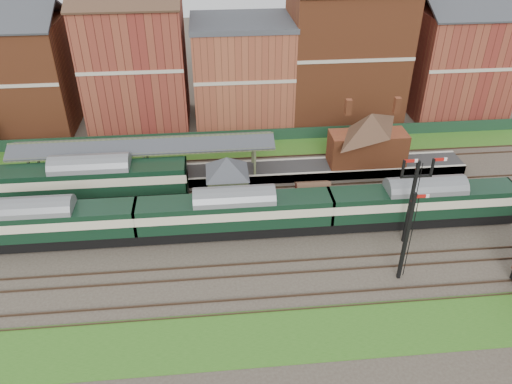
{
  "coord_description": "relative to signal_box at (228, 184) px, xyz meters",
  "views": [
    {
      "loc": [
        -4.16,
        -35.52,
        27.16
      ],
      "look_at": [
        -0.51,
        2.0,
        3.0
      ],
      "focal_mm": 35.0,
      "sensor_mm": 36.0,
      "label": 1
    }
  ],
  "objects": [
    {
      "name": "ground",
      "position": [
        3.0,
        -3.25,
        -3.19
      ],
      "size": [
        160.0,
        160.0,
        0.0
      ],
      "primitive_type": "plane",
      "color": "#473D33",
      "rests_on": "ground"
    },
    {
      "name": "grass_back",
      "position": [
        3.0,
        12.75,
        -3.16
      ],
      "size": [
        90.0,
        4.5,
        0.06
      ],
      "primitive_type": "cube",
      "color": "#2D6619",
      "rests_on": "ground"
    },
    {
      "name": "grass_front",
      "position": [
        3.0,
        -15.25,
        -3.16
      ],
      "size": [
        90.0,
        5.0,
        0.06
      ],
      "primitive_type": "cube",
      "color": "#2D6619",
      "rests_on": "ground"
    },
    {
      "name": "fence",
      "position": [
        3.0,
        14.75,
        -2.44
      ],
      "size": [
        90.0,
        0.12,
        1.5
      ],
      "primitive_type": "cube",
      "color": "#193823",
      "rests_on": "ground"
    },
    {
      "name": "platform",
      "position": [
        -2.0,
        6.5,
        -2.69
      ],
      "size": [
        55.0,
        3.4,
        1.0
      ],
      "primitive_type": "cube",
      "color": "#2D2D2D",
      "rests_on": "ground"
    },
    {
      "name": "signal_box",
      "position": [
        0.0,
        0.0,
        0.0
      ],
      "size": [
        5.4,
        5.4,
        6.0
      ],
      "color": "#687755",
      "rests_on": "ground"
    },
    {
      "name": "brick_hut",
      "position": [
        8.0,
        0.0,
        -2.0
      ],
      "size": [
        3.2,
        2.64,
        2.94
      ],
      "color": "maroon",
      "rests_on": "ground"
    },
    {
      "name": "station_building",
      "position": [
        15.0,
        6.5,
        0.76
      ],
      "size": [
        8.1,
        8.1,
        5.9
      ],
      "color": "brown",
      "rests_on": "platform"
    },
    {
      "name": "canopy",
      "position": [
        -8.0,
        6.5,
        1.39
      ],
      "size": [
        26.0,
        3.89,
        4.08
      ],
      "color": "#485334",
      "rests_on": "platform"
    },
    {
      "name": "semaphore_bracket",
      "position": [
        15.04,
        -5.75,
        1.44
      ],
      "size": [
        3.6,
        0.25,
        8.18
      ],
      "color": "black",
      "rests_on": "ground"
    },
    {
      "name": "semaphore_siding",
      "position": [
        13.02,
        -10.25,
        0.96
      ],
      "size": [
        1.23,
        0.25,
        8.0
      ],
      "color": "black",
      "rests_on": "ground"
    },
    {
      "name": "town_backdrop",
      "position": [
        2.82,
        21.75,
        3.81
      ],
      "size": [
        69.0,
        10.0,
        16.0
      ],
      "color": "brown",
      "rests_on": "ground"
    },
    {
      "name": "dmu_train",
      "position": [
        0.43,
        -3.25,
        -0.91
      ],
      "size": [
        50.6,
        2.66,
        3.89
      ],
      "color": "black",
      "rests_on": "ground"
    },
    {
      "name": "platform_railcar",
      "position": [
        -12.73,
        3.25,
        -0.78
      ],
      "size": [
        17.88,
        2.82,
        4.12
      ],
      "color": "black",
      "rests_on": "ground"
    }
  ]
}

